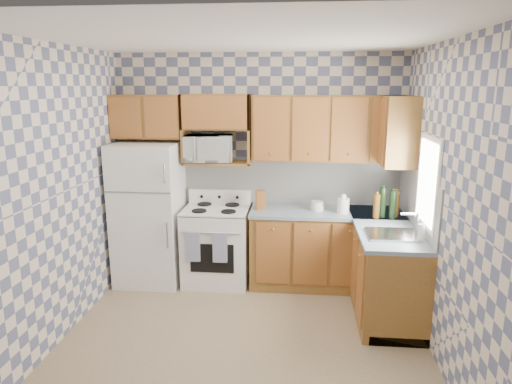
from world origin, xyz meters
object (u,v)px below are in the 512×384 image
refrigerator (149,214)px  stove_body (217,246)px  electric_kettle (343,206)px  microwave (209,148)px

refrigerator → stove_body: size_ratio=1.87×
stove_body → electric_kettle: size_ratio=5.28×
stove_body → electric_kettle: (1.46, -0.07, 0.56)m
stove_body → electric_kettle: bearing=-2.8°
electric_kettle → stove_body: bearing=177.2°
microwave → electric_kettle: 1.70m
electric_kettle → microwave: bearing=171.5°
refrigerator → electric_kettle: (2.27, -0.05, 0.17)m
stove_body → refrigerator: bearing=-178.2°
refrigerator → stove_body: 0.89m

